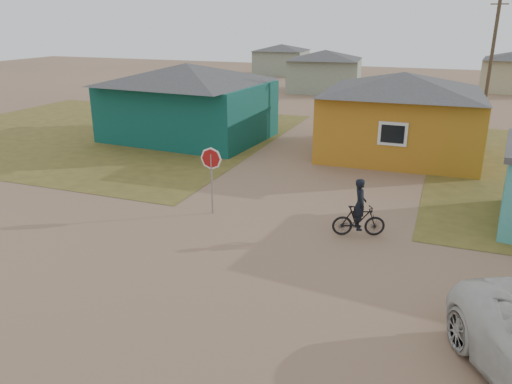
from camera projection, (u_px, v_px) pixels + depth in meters
ground at (233, 280)px, 12.53m from camera, size 120.00×120.00×0.00m
grass_nw at (101, 132)px, 28.72m from camera, size 20.00×18.00×0.00m
house_teal at (188, 100)px, 26.62m from camera, size 8.93×7.08×4.00m
house_yellow at (401, 113)px, 23.34m from camera, size 7.72×6.76×3.90m
house_pale_west at (325, 70)px, 43.89m from camera, size 7.04×6.15×3.60m
house_pale_north at (281, 59)px, 57.21m from camera, size 6.28×5.81×3.40m
utility_pole_near at (492, 57)px, 28.32m from camera, size 1.40×0.20×8.00m
utility_pole_far at (494, 44)px, 42.08m from camera, size 1.40×0.20×8.00m
stop_sign at (211, 165)px, 16.27m from camera, size 0.71×0.31×2.28m
cyclist at (359, 215)px, 14.89m from camera, size 1.65×0.95×1.80m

